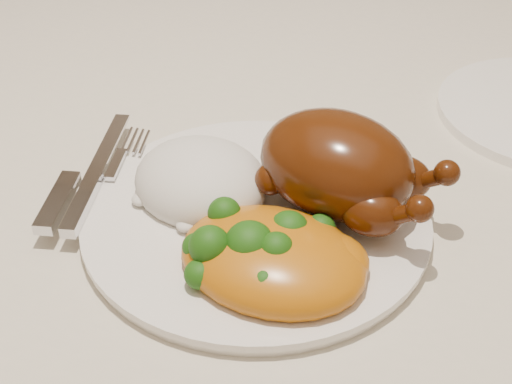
% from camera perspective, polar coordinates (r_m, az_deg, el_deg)
% --- Properties ---
extents(dining_table, '(1.60, 0.90, 0.76)m').
position_cam_1_polar(dining_table, '(0.78, -3.30, 0.97)').
color(dining_table, brown).
rests_on(dining_table, floor).
extents(tablecloth, '(1.73, 1.03, 0.18)m').
position_cam_1_polar(tablecloth, '(0.74, -3.50, 5.58)').
color(tablecloth, beige).
rests_on(tablecloth, dining_table).
extents(dinner_plate, '(0.33, 0.33, 0.01)m').
position_cam_1_polar(dinner_plate, '(0.55, 0.00, -2.12)').
color(dinner_plate, white).
rests_on(dinner_plate, tablecloth).
extents(roast_chicken, '(0.16, 0.12, 0.08)m').
position_cam_1_polar(roast_chicken, '(0.54, 6.77, 2.06)').
color(roast_chicken, '#4F1E08').
rests_on(roast_chicken, dinner_plate).
extents(rice_mound, '(0.14, 0.13, 0.06)m').
position_cam_1_polar(rice_mound, '(0.56, -4.42, 0.81)').
color(rice_mound, white).
rests_on(rice_mound, dinner_plate).
extents(mac_and_cheese, '(0.14, 0.12, 0.05)m').
position_cam_1_polar(mac_and_cheese, '(0.49, 1.47, -5.25)').
color(mac_and_cheese, orange).
rests_on(mac_and_cheese, dinner_plate).
extents(cutlery, '(0.05, 0.17, 0.01)m').
position_cam_1_polar(cutlery, '(0.58, -13.52, 0.57)').
color(cutlery, silver).
rests_on(cutlery, dinner_plate).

